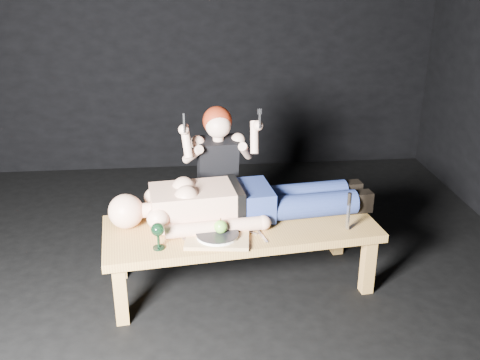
{
  "coord_description": "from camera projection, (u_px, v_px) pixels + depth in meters",
  "views": [
    {
      "loc": [
        0.03,
        -3.05,
        2.12
      ],
      "look_at": [
        0.34,
        0.25,
        0.75
      ],
      "focal_mm": 41.64,
      "sensor_mm": 36.0,
      "label": 1
    }
  ],
  "objects": [
    {
      "name": "back_wall",
      "position": [
        183.0,
        20.0,
        5.34
      ],
      "size": [
        5.0,
        0.0,
        5.0
      ],
      "primitive_type": "plane",
      "rotation": [
        1.57,
        0.0,
        0.0
      ],
      "color": "black",
      "rests_on": "ground"
    },
    {
      "name": "table",
      "position": [
        241.0,
        255.0,
        3.74
      ],
      "size": [
        1.84,
        0.87,
        0.45
      ],
      "primitive_type": "cube",
      "rotation": [
        0.0,
        0.0,
        0.12
      ],
      "color": "#A67F3A",
      "rests_on": "ground"
    },
    {
      "name": "plate",
      "position": [
        217.0,
        235.0,
        3.45
      ],
      "size": [
        0.29,
        0.29,
        0.02
      ],
      "primitive_type": "cylinder",
      "rotation": [
        0.0,
        0.0,
        -0.12
      ],
      "color": "white",
      "rests_on": "serving_tray"
    },
    {
      "name": "goblet",
      "position": [
        158.0,
        236.0,
        3.33
      ],
      "size": [
        0.09,
        0.09,
        0.17
      ],
      "primitive_type": null,
      "rotation": [
        0.0,
        0.0,
        0.12
      ],
      "color": "black",
      "rests_on": "table"
    },
    {
      "name": "carving_knife",
      "position": [
        348.0,
        212.0,
        3.54
      ],
      "size": [
        0.04,
        0.04,
        0.26
      ],
      "primitive_type": null,
      "rotation": [
        0.0,
        0.0,
        0.12
      ],
      "color": "#B2B2B7",
      "rests_on": "table"
    },
    {
      "name": "knife_flat",
      "position": [
        262.0,
        236.0,
        3.51
      ],
      "size": [
        0.06,
        0.19,
        0.01
      ],
      "primitive_type": "cube",
      "rotation": [
        0.0,
        0.0,
        0.22
      ],
      "color": "#B2B2B7",
      "rests_on": "table"
    },
    {
      "name": "ground",
      "position": [
        191.0,
        303.0,
        3.61
      ],
      "size": [
        5.0,
        5.0,
        0.0
      ],
      "primitive_type": "plane",
      "color": "black",
      "rests_on": "ground"
    },
    {
      "name": "lying_man",
      "position": [
        246.0,
        197.0,
        3.72
      ],
      "size": [
        2.01,
        0.82,
        0.29
      ],
      "primitive_type": null,
      "rotation": [
        0.0,
        0.0,
        0.12
      ],
      "color": "tan",
      "rests_on": "table"
    },
    {
      "name": "fork_flat",
      "position": [
        190.0,
        244.0,
        3.42
      ],
      "size": [
        0.1,
        0.17,
        0.01
      ],
      "primitive_type": "cube",
      "rotation": [
        0.0,
        0.0,
        0.5
      ],
      "color": "#B2B2B7",
      "rests_on": "table"
    },
    {
      "name": "kneeling_woman",
      "position": [
        216.0,
        175.0,
        4.12
      ],
      "size": [
        0.68,
        0.75,
        1.16
      ],
      "primitive_type": null,
      "rotation": [
        0.0,
        0.0,
        0.1
      ],
      "color": "black",
      "rests_on": "ground"
    },
    {
      "name": "apple",
      "position": [
        221.0,
        227.0,
        3.45
      ],
      "size": [
        0.08,
        0.08,
        0.08
      ],
      "primitive_type": "sphere",
      "color": "#4F952C",
      "rests_on": "plate"
    },
    {
      "name": "spoon_flat",
      "position": [
        245.0,
        231.0,
        3.57
      ],
      "size": [
        0.16,
        0.12,
        0.01
      ],
      "primitive_type": "cube",
      "rotation": [
        0.0,
        0.0,
        0.95
      ],
      "color": "#B2B2B7",
      "rests_on": "table"
    },
    {
      "name": "serving_tray",
      "position": [
        217.0,
        238.0,
        3.46
      ],
      "size": [
        0.42,
        0.33,
        0.02
      ],
      "primitive_type": "cube",
      "rotation": [
        0.0,
        0.0,
        -0.12
      ],
      "color": "#A68354",
      "rests_on": "table"
    }
  ]
}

